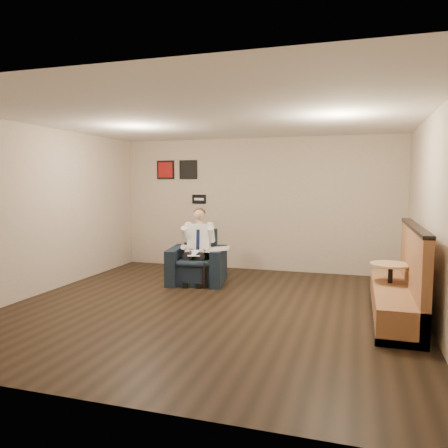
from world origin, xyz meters
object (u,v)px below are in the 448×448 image
(green_folder, at_px, (200,259))
(banquette, at_px, (395,272))
(smartphone, at_px, (210,258))
(coffee_mug, at_px, (215,257))
(armchair, at_px, (197,257))
(cafe_table, at_px, (390,288))
(side_table, at_px, (203,271))
(seated_man, at_px, (196,248))

(green_folder, height_order, banquette, banquette)
(smartphone, bearing_deg, coffee_mug, -7.10)
(green_folder, distance_m, coffee_mug, 0.26)
(armchair, relative_size, cafe_table, 1.41)
(green_folder, bearing_deg, side_table, 13.79)
(seated_man, xyz_separation_m, green_folder, (0.07, 0.05, -0.19))
(green_folder, height_order, coffee_mug, coffee_mug)
(seated_man, bearing_deg, smartphone, 32.61)
(side_table, height_order, coffee_mug, coffee_mug)
(green_folder, bearing_deg, smartphone, 46.14)
(smartphone, bearing_deg, armchair, -133.61)
(green_folder, bearing_deg, armchair, 141.12)
(seated_man, bearing_deg, banquette, -26.79)
(side_table, bearing_deg, banquette, -18.67)
(coffee_mug, bearing_deg, seated_man, -161.36)
(seated_man, distance_m, smartphone, 0.35)
(green_folder, bearing_deg, seated_man, -146.91)
(smartphone, xyz_separation_m, cafe_table, (3.08, -1.00, -0.11))
(smartphone, relative_size, banquette, 0.06)
(smartphone, bearing_deg, banquette, 8.44)
(armchair, distance_m, side_table, 0.29)
(armchair, relative_size, seated_man, 0.75)
(side_table, distance_m, cafe_table, 3.30)
(armchair, bearing_deg, coffee_mug, -11.98)
(coffee_mug, height_order, smartphone, coffee_mug)
(side_table, height_order, green_folder, green_folder)
(armchair, relative_size, banquette, 0.40)
(armchair, bearing_deg, side_table, -36.90)
(seated_man, height_order, smartphone, seated_man)
(coffee_mug, relative_size, cafe_table, 0.14)
(side_table, bearing_deg, seated_man, -152.60)
(armchair, bearing_deg, banquette, -28.61)
(banquette, bearing_deg, coffee_mug, 159.20)
(coffee_mug, distance_m, cafe_table, 3.11)
(side_table, distance_m, smartphone, 0.29)
(smartphone, bearing_deg, cafe_table, 11.90)
(cafe_table, bearing_deg, smartphone, 162.00)
(green_folder, distance_m, smartphone, 0.20)
(coffee_mug, distance_m, smartphone, 0.15)
(coffee_mug, height_order, banquette, banquette)
(side_table, xyz_separation_m, smartphone, (0.10, 0.14, 0.24))
(seated_man, distance_m, cafe_table, 3.40)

